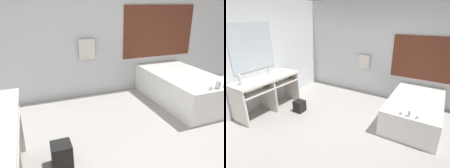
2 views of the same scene
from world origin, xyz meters
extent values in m
plane|color=#A8A39E|center=(0.00, 0.00, 0.00)|extent=(16.00, 16.00, 0.00)
cube|color=silver|center=(0.00, 2.23, 1.35)|extent=(7.40, 0.06, 2.70)
cube|color=brown|center=(1.35, 2.19, 1.25)|extent=(1.70, 0.02, 1.10)
cylinder|color=silver|center=(-0.30, 2.16, 1.15)|extent=(0.50, 0.02, 0.02)
cube|color=silver|center=(-0.30, 2.15, 0.98)|extent=(0.32, 0.04, 0.40)
cube|color=silver|center=(-2.23, 0.00, 1.35)|extent=(0.06, 7.40, 2.70)
cube|color=#B2C1CC|center=(-2.19, -0.12, 1.57)|extent=(0.02, 1.10, 1.10)
cube|color=silver|center=(-1.87, -0.12, 0.85)|extent=(0.65, 1.58, 0.05)
cube|color=silver|center=(-1.87, -0.12, 0.65)|extent=(0.62, 1.50, 0.02)
cylinder|color=white|center=(-1.87, 0.12, 0.82)|extent=(0.34, 0.34, 0.11)
cube|color=silver|center=(-1.87, -0.88, 0.41)|extent=(0.60, 0.04, 0.82)
cube|color=silver|center=(-1.87, -0.12, 0.41)|extent=(0.60, 0.04, 0.82)
cube|color=silver|center=(-1.87, 0.65, 0.41)|extent=(0.60, 0.04, 0.82)
cylinder|color=silver|center=(-1.82, -0.51, 0.72)|extent=(0.13, 0.43, 0.13)
cylinder|color=silver|center=(-1.82, 0.28, 0.72)|extent=(0.13, 0.43, 0.13)
cylinder|color=silver|center=(-2.04, 0.12, 0.88)|extent=(0.04, 0.04, 0.02)
cylinder|color=silver|center=(-2.04, 0.12, 0.97)|extent=(0.02, 0.02, 0.16)
cube|color=silver|center=(-2.00, 0.12, 1.04)|extent=(0.07, 0.01, 0.01)
cube|color=white|center=(1.35, 1.25, 0.28)|extent=(1.07, 1.88, 0.55)
ellipsoid|color=white|center=(1.35, 1.25, 0.40)|extent=(0.77, 1.35, 0.30)
cube|color=silver|center=(1.35, 0.41, 0.61)|extent=(0.04, 0.07, 0.12)
sphere|color=silver|center=(1.21, 0.41, 0.58)|extent=(0.06, 0.06, 0.06)
sphere|color=silver|center=(1.49, 0.41, 0.58)|extent=(0.06, 0.06, 0.06)
cylinder|color=silver|center=(-1.89, -0.71, 0.98)|extent=(0.07, 0.07, 0.22)
cylinder|color=white|center=(-1.89, -0.71, 1.10)|extent=(0.04, 0.04, 0.02)
cube|color=black|center=(-1.16, 0.22, 0.14)|extent=(0.24, 0.24, 0.28)
camera|label=1|loc=(-1.38, -1.99, 1.81)|focal=35.00mm
camera|label=2|loc=(1.68, -2.58, 2.23)|focal=28.00mm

